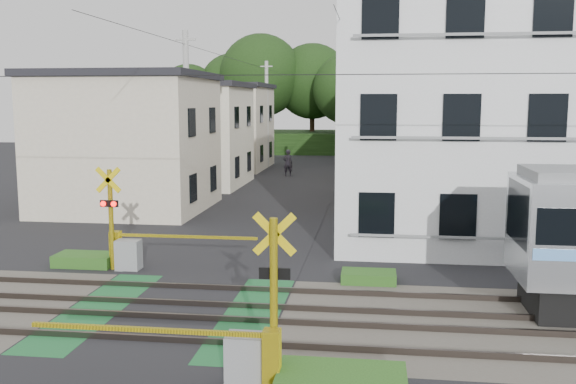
# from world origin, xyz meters

# --- Properties ---
(ground) EXTENTS (120.00, 120.00, 0.00)m
(ground) POSITION_xyz_m (0.00, 0.00, 0.00)
(ground) COLOR black
(track_bed) EXTENTS (120.00, 120.00, 0.14)m
(track_bed) POSITION_xyz_m (0.00, 0.00, 0.04)
(track_bed) COLOR #47423A
(track_bed) RESTS_ON ground
(crossing_signal_near) EXTENTS (4.74, 0.65, 3.09)m
(crossing_signal_near) POSITION_xyz_m (2.59, -3.65, 0.71)
(crossing_signal_near) COLOR yellow
(crossing_signal_near) RESTS_ON ground
(crossing_signal_far) EXTENTS (4.74, 0.65, 3.09)m
(crossing_signal_far) POSITION_xyz_m (-2.59, 3.65, 0.71)
(crossing_signal_far) COLOR yellow
(crossing_signal_far) RESTS_ON ground
(apartment_block) EXTENTS (10.20, 8.36, 9.30)m
(apartment_block) POSITION_xyz_m (8.50, 9.49, 4.66)
(apartment_block) COLOR silver
(apartment_block) RESTS_ON ground
(houses_row) EXTENTS (22.07, 31.35, 6.80)m
(houses_row) POSITION_xyz_m (0.25, 25.92, 3.24)
(houses_row) COLOR beige
(houses_row) RESTS_ON ground
(tree_hill) EXTENTS (40.00, 11.94, 11.61)m
(tree_hill) POSITION_xyz_m (-0.86, 49.54, 5.17)
(tree_hill) COLOR black
(tree_hill) RESTS_ON ground
(catenary) EXTENTS (60.00, 5.04, 7.00)m
(catenary) POSITION_xyz_m (6.00, 0.03, 3.70)
(catenary) COLOR #2D2D33
(catenary) RESTS_ON ground
(utility_poles) EXTENTS (7.90, 42.00, 8.00)m
(utility_poles) POSITION_xyz_m (-1.05, 23.01, 4.08)
(utility_poles) COLOR #A5A5A0
(utility_poles) RESTS_ON ground
(pedestrian) EXTENTS (0.76, 0.62, 1.80)m
(pedestrian) POSITION_xyz_m (-1.02, 28.24, 0.90)
(pedestrian) COLOR #35303C
(pedestrian) RESTS_ON ground
(weed_patches) EXTENTS (10.25, 8.80, 0.40)m
(weed_patches) POSITION_xyz_m (1.76, -0.09, 0.18)
(weed_patches) COLOR #2D5E1E
(weed_patches) RESTS_ON ground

